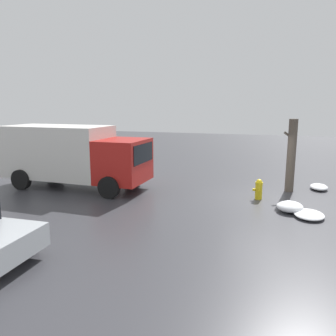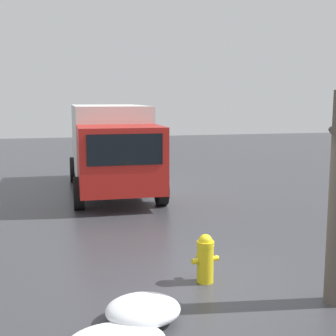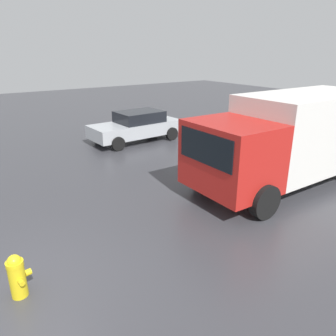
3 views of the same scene
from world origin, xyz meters
TOP-DOWN VIEW (x-y plane):
  - ground_plane at (0.00, 0.00)m, footprint 60.00×60.00m
  - fire_hydrant at (0.00, 0.00)m, footprint 0.39×0.48m
  - tree_trunk at (-1.19, -1.66)m, footprint 0.55×0.36m
  - delivery_truck at (8.11, 0.59)m, footprint 6.62×2.64m
  - snow_pile_by_hydrant at (-2.47, -2.43)m, footprint 0.73×1.13m
  - snow_pile_curbside at (-1.14, 1.25)m, footprint 0.90×1.03m
  - snow_pile_by_tree at (-1.73, 1.69)m, footprint 0.97×1.22m

SIDE VIEW (x-z plane):
  - ground_plane at x=0.00m, z-range 0.00..0.00m
  - snow_pile_by_tree at x=-1.73m, z-range 0.00..0.18m
  - snow_pile_by_hydrant at x=-2.47m, z-range 0.00..0.23m
  - snow_pile_curbside at x=-1.14m, z-range 0.00..0.35m
  - fire_hydrant at x=0.00m, z-range 0.01..0.82m
  - delivery_truck at x=8.11m, z-range 0.14..2.91m
  - tree_trunk at x=-1.19m, z-range 0.01..3.14m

